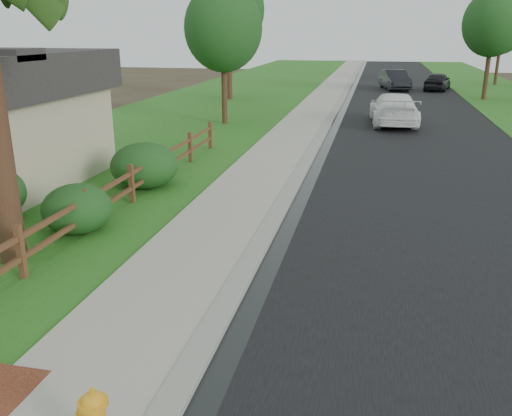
# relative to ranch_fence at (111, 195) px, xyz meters

# --- Properties ---
(ground) EXTENTS (120.00, 120.00, 0.00)m
(ground) POSITION_rel_ranch_fence_xyz_m (3.60, -6.40, -0.62)
(ground) COLOR #382B1E
(road) EXTENTS (8.00, 90.00, 0.02)m
(road) POSITION_rel_ranch_fence_xyz_m (8.20, 28.60, -0.61)
(road) COLOR black
(road) RESTS_ON ground
(curb) EXTENTS (0.40, 90.00, 0.12)m
(curb) POSITION_rel_ranch_fence_xyz_m (4.00, 28.60, -0.56)
(curb) COLOR gray
(curb) RESTS_ON ground
(wet_gutter) EXTENTS (0.50, 90.00, 0.00)m
(wet_gutter) POSITION_rel_ranch_fence_xyz_m (4.35, 28.60, -0.60)
(wet_gutter) COLOR black
(wet_gutter) RESTS_ON road
(sidewalk) EXTENTS (2.20, 90.00, 0.10)m
(sidewalk) POSITION_rel_ranch_fence_xyz_m (2.70, 28.60, -0.57)
(sidewalk) COLOR #A39D8E
(sidewalk) RESTS_ON ground
(grass_strip) EXTENTS (1.60, 90.00, 0.06)m
(grass_strip) POSITION_rel_ranch_fence_xyz_m (0.80, 28.60, -0.59)
(grass_strip) COLOR #1C5719
(grass_strip) RESTS_ON ground
(lawn_near) EXTENTS (9.00, 90.00, 0.04)m
(lawn_near) POSITION_rel_ranch_fence_xyz_m (-4.40, 28.60, -0.60)
(lawn_near) COLOR #1C5719
(lawn_near) RESTS_ON ground
(verge_far) EXTENTS (6.00, 90.00, 0.04)m
(verge_far) POSITION_rel_ranch_fence_xyz_m (15.10, 28.60, -0.60)
(verge_far) COLOR #1C5719
(verge_far) RESTS_ON ground
(ranch_fence) EXTENTS (0.12, 16.92, 1.10)m
(ranch_fence) POSITION_rel_ranch_fence_xyz_m (0.00, 0.00, 0.00)
(ranch_fence) COLOR #482A18
(ranch_fence) RESTS_ON ground
(white_suv) EXTENTS (2.48, 5.42, 1.54)m
(white_suv) POSITION_rel_ranch_fence_xyz_m (7.13, 15.91, 0.17)
(white_suv) COLOR white
(white_suv) RESTS_ON road
(dark_car_mid) EXTENTS (2.53, 4.31, 1.38)m
(dark_car_mid) POSITION_rel_ranch_fence_xyz_m (10.80, 33.01, 0.09)
(dark_car_mid) COLOR black
(dark_car_mid) RESTS_ON road
(dark_car_far) EXTENTS (2.54, 4.82, 1.51)m
(dark_car_far) POSITION_rel_ranch_fence_xyz_m (7.59, 32.83, 0.16)
(dark_car_far) COLOR black
(dark_car_far) RESTS_ON road
(boulder) EXTENTS (1.15, 0.97, 0.66)m
(boulder) POSITION_rel_ranch_fence_xyz_m (-0.30, 3.17, -0.29)
(boulder) COLOR brown
(boulder) RESTS_ON ground
(shrub_c) EXTENTS (1.89, 1.89, 1.15)m
(shrub_c) POSITION_rel_ranch_fence_xyz_m (-0.30, -1.07, -0.04)
(shrub_c) COLOR #194117
(shrub_c) RESTS_ON ground
(shrub_d) EXTENTS (2.00, 2.00, 1.35)m
(shrub_d) POSITION_rel_ranch_fence_xyz_m (-0.30, 2.76, 0.06)
(shrub_d) COLOR #194117
(shrub_d) RESTS_ON ground
(tree_near_left) EXTENTS (3.73, 3.73, 6.61)m
(tree_near_left) POSITION_rel_ranch_fence_xyz_m (-1.07, 14.37, 3.93)
(tree_near_left) COLOR #382317
(tree_near_left) RESTS_ON ground
(tree_mid_left) EXTENTS (4.62, 4.62, 8.26)m
(tree_mid_left) POSITION_rel_ranch_fence_xyz_m (-3.40, 24.08, 5.08)
(tree_mid_left) COLOR #382317
(tree_mid_left) RESTS_ON ground
(tree_mid_right) EXTENTS (3.87, 3.87, 7.01)m
(tree_mid_right) POSITION_rel_ranch_fence_xyz_m (13.30, 27.50, 4.25)
(tree_mid_right) COLOR #382317
(tree_mid_right) RESTS_ON ground
(tree_far_right) EXTENTS (3.37, 3.37, 6.21)m
(tree_far_right) POSITION_rel_ranch_fence_xyz_m (16.05, 38.57, 3.73)
(tree_far_right) COLOR #382317
(tree_far_right) RESTS_ON ground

